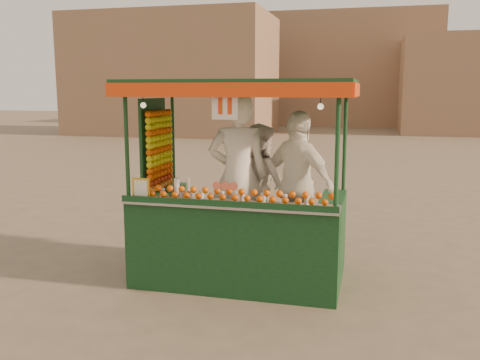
% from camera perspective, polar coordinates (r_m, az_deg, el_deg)
% --- Properties ---
extents(ground, '(90.00, 90.00, 0.00)m').
position_cam_1_polar(ground, '(6.54, 3.04, -10.21)').
color(ground, brown).
rests_on(ground, ground).
extents(building_left, '(10.00, 6.00, 6.00)m').
position_cam_1_polar(building_left, '(27.96, -7.20, 11.25)').
color(building_left, '#8C6750').
rests_on(building_left, ground).
extents(building_center, '(14.00, 7.00, 7.00)m').
position_cam_1_polar(building_center, '(36.19, 9.44, 11.63)').
color(building_center, '#8C6750').
rests_on(building_center, ground).
extents(juice_cart, '(2.58, 1.67, 2.34)m').
position_cam_1_polar(juice_cart, '(6.16, -0.60, -4.06)').
color(juice_cart, '#0D321B').
rests_on(juice_cart, ground).
extents(vendor_left, '(0.80, 0.63, 1.92)m').
position_cam_1_polar(vendor_left, '(6.19, -0.23, 0.47)').
color(vendor_left, white).
rests_on(vendor_left, ground).
extents(vendor_middle, '(0.95, 0.95, 1.56)m').
position_cam_1_polar(vendor_middle, '(6.55, 2.21, -0.63)').
color(vendor_middle, white).
rests_on(vendor_middle, ground).
extents(vendor_right, '(1.08, 0.90, 1.73)m').
position_cam_1_polar(vendor_right, '(6.18, 6.37, -0.50)').
color(vendor_right, white).
rests_on(vendor_right, ground).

